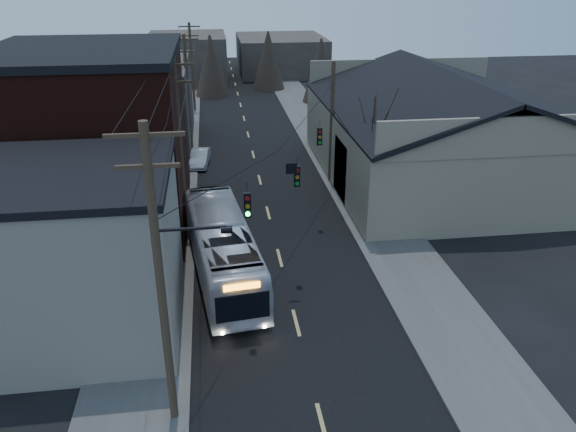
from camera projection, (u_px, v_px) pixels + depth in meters
name	position (u px, v px, depth m)	size (l,w,h in m)	color
road_surface	(255.00, 162.00, 44.44)	(9.00, 110.00, 0.02)	black
sidewalk_left	(172.00, 165.00, 43.62)	(4.00, 110.00, 0.12)	#474744
sidewalk_right	(336.00, 158.00, 45.21)	(4.00, 110.00, 0.12)	#474744
building_clapboard	(76.00, 255.00, 22.92)	(8.00, 8.00, 7.00)	gray
building_brick	(93.00, 143.00, 32.12)	(10.00, 12.00, 10.00)	black
building_left_far	(136.00, 105.00, 47.26)	(9.00, 14.00, 7.00)	#352F2A
warehouse	(440.00, 141.00, 40.41)	(16.16, 20.60, 7.73)	#7D6F5B
building_far_left	(188.00, 58.00, 74.10)	(10.00, 12.00, 6.00)	#352F2A
building_far_right	(281.00, 55.00, 80.42)	(12.00, 14.00, 5.00)	#352F2A
bare_tree	(372.00, 154.00, 34.72)	(0.40, 0.40, 7.20)	black
utility_lines	(213.00, 121.00, 36.73)	(11.24, 45.28, 10.50)	#382B1E
bus	(223.00, 248.00, 27.68)	(2.59, 11.06, 3.08)	silver
parked_car	(200.00, 158.00, 43.56)	(1.30, 3.73, 1.23)	#AFB2B8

